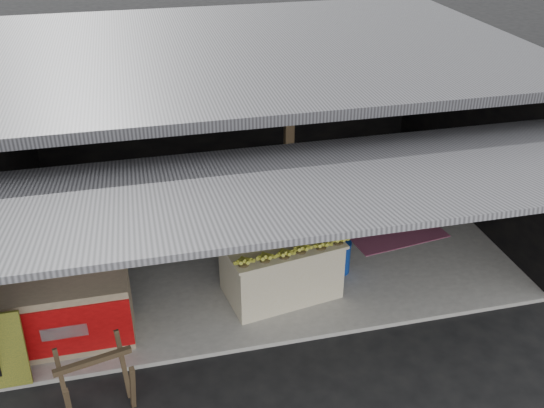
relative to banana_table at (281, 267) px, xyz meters
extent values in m
plane|color=black|center=(0.04, -0.95, -0.47)|extent=(80.00, 80.00, 0.00)
cube|color=gray|center=(0.04, 1.55, -0.44)|extent=(7.00, 5.00, 0.06)
cube|color=black|center=(0.04, 4.05, 1.04)|extent=(7.00, 0.15, 2.90)
cube|color=black|center=(-3.46, 1.55, 1.04)|extent=(0.15, 5.00, 2.90)
cube|color=black|center=(3.54, 1.55, 1.04)|extent=(0.15, 5.00, 2.90)
cube|color=#232326|center=(0.04, 1.55, 2.49)|extent=(7.20, 5.20, 0.12)
cube|color=#232326|center=(0.04, -1.90, 2.26)|extent=(7.40, 2.47, 0.48)
cube|color=#443622|center=(0.34, 0.95, 1.01)|extent=(0.12, 0.12, 2.85)
cube|color=beige|center=(0.00, 0.00, -0.02)|extent=(1.56, 1.09, 0.79)
cube|color=beige|center=(0.00, 0.00, 0.39)|extent=(1.63, 1.16, 0.04)
cube|color=white|center=(-0.10, 1.02, 0.13)|extent=(0.99, 0.66, 1.10)
cube|color=navy|center=(-0.10, 0.68, 0.19)|extent=(0.77, 0.02, 0.33)
cube|color=#B21414|center=(-0.10, 0.68, -0.19)|extent=(0.49, 0.02, 0.11)
cube|color=#998466|center=(-2.70, -0.34, 0.01)|extent=(1.51, 0.67, 0.85)
cube|color=#B90C0E|center=(-2.70, -0.68, 0.01)|extent=(1.51, 0.02, 0.66)
cube|color=white|center=(-2.70, -0.69, 0.01)|extent=(0.51, 0.01, 0.17)
cube|color=#221B51|center=(-2.70, -0.05, 0.79)|extent=(1.51, 0.05, 0.71)
cube|color=#443622|center=(-1.99, -1.62, -0.08)|extent=(0.12, 0.30, 0.77)
cube|color=#443622|center=(-2.69, -1.40, -0.08)|extent=(0.12, 0.30, 0.77)
cube|color=#443622|center=(-2.07, -1.25, -0.08)|extent=(0.12, 0.30, 0.77)
cube|color=#443622|center=(-2.34, -1.51, 0.27)|extent=(0.78, 0.24, 0.06)
cylinder|color=navy|center=(0.92, 0.29, -0.19)|extent=(0.31, 0.31, 0.45)
cylinder|color=#091635|center=(2.27, 1.41, -0.18)|extent=(0.03, 0.03, 0.48)
cylinder|color=#091635|center=(2.64, 1.39, -0.18)|extent=(0.03, 0.03, 0.48)
cylinder|color=#091635|center=(2.29, 1.78, -0.18)|extent=(0.03, 0.03, 0.48)
cylinder|color=#091635|center=(2.67, 1.76, -0.18)|extent=(0.03, 0.03, 0.48)
cube|color=#091635|center=(2.47, 1.59, 0.06)|extent=(0.48, 0.48, 0.04)
cube|color=#091635|center=(2.48, 1.79, 0.31)|extent=(0.46, 0.07, 0.49)
cube|color=maroon|center=(2.10, 1.13, -0.41)|extent=(1.63, 1.21, 0.01)
cube|color=black|center=(-0.76, 3.95, 1.44)|extent=(0.32, 0.03, 0.42)
cube|color=#4C4C59|center=(-0.76, 3.93, 1.44)|extent=(0.26, 0.02, 0.34)
cube|color=black|center=(-0.16, 3.95, 1.46)|extent=(0.32, 0.03, 0.42)
cube|color=#4C4C59|center=(-0.16, 3.93, 1.46)|extent=(0.26, 0.02, 0.34)
cube|color=black|center=(0.54, 3.95, 1.48)|extent=(0.32, 0.03, 0.42)
cube|color=#4C4C59|center=(0.54, 3.93, 1.48)|extent=(0.26, 0.02, 0.34)
camera|label=1|loc=(-1.63, -6.34, 4.65)|focal=40.00mm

